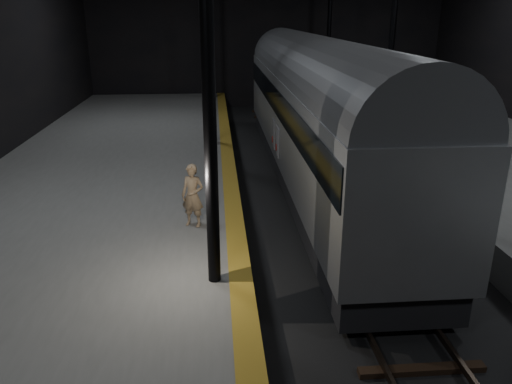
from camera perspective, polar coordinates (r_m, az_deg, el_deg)
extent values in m
plane|color=black|center=(15.18, 9.84, -5.04)|extent=(44.00, 44.00, 0.00)
cube|color=#595956|center=(15.01, -19.06, -4.10)|extent=(9.00, 43.80, 1.00)
cube|color=olive|center=(14.33, -2.62, -1.91)|extent=(0.50, 43.80, 0.01)
cube|color=#3F3328|center=(14.95, 7.20, -4.58)|extent=(0.08, 43.00, 0.14)
cube|color=#3F3328|center=(15.31, 12.50, -4.32)|extent=(0.08, 43.00, 0.14)
cube|color=black|center=(15.16, 9.86, -4.83)|extent=(2.40, 42.00, 0.12)
cylinder|color=black|center=(9.31, -5.64, 17.85)|extent=(0.26, 0.26, 10.00)
cylinder|color=black|center=(21.31, -5.30, 18.91)|extent=(0.26, 0.26, 10.00)
cylinder|color=black|center=(22.59, 15.45, 18.37)|extent=(0.26, 0.26, 10.00)
cylinder|color=black|center=(33.31, -5.21, 19.21)|extent=(0.26, 0.26, 10.00)
cylinder|color=black|center=(34.14, 8.41, 19.10)|extent=(0.26, 0.26, 10.00)
cube|color=#93969A|center=(18.92, 6.69, 8.34)|extent=(2.94, 20.28, 3.04)
cube|color=black|center=(19.39, 6.47, 2.82)|extent=(2.69, 19.87, 0.86)
cube|color=black|center=(18.80, 6.78, 10.46)|extent=(3.00, 19.97, 0.91)
cylinder|color=slate|center=(18.69, 6.88, 12.92)|extent=(2.88, 20.08, 2.88)
cube|color=black|center=(13.14, 12.29, -7.86)|extent=(1.83, 2.23, 0.35)
cube|color=black|center=(26.24, 3.51, 6.56)|extent=(1.83, 2.23, 0.35)
cube|color=silver|center=(17.84, 2.49, 5.75)|extent=(0.04, 0.76, 1.06)
cube|color=silver|center=(19.02, 2.03, 6.64)|extent=(0.04, 0.76, 1.06)
cylinder|color=#9F1813|center=(18.08, 2.34, 5.11)|extent=(0.03, 0.26, 0.26)
cylinder|color=#9F1813|center=(19.25, 1.90, 6.03)|extent=(0.03, 0.26, 0.26)
imported|color=#9B805F|center=(13.03, -7.25, -0.41)|extent=(0.72, 0.60, 1.67)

